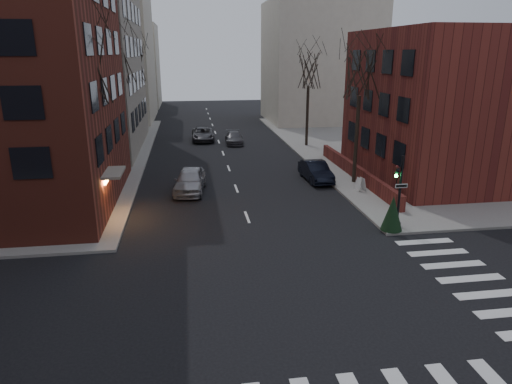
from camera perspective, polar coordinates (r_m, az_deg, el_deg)
ground at (r=16.59m, az=4.51°, el=-17.54°), size 160.00×160.00×0.00m
sidewalk_far_right at (r=54.76m, az=27.87°, el=5.34°), size 44.00×44.00×0.15m
building_right_brick at (r=38.03m, az=23.19°, el=9.87°), size 12.00×14.00×11.00m
low_wall_right at (r=35.71m, az=12.35°, el=2.52°), size 0.35×16.00×1.00m
building_distant_la at (r=69.27m, az=-19.03°, el=15.92°), size 14.00×16.00×18.00m
building_distant_ra at (r=65.85m, az=7.88°, el=15.76°), size 14.00×14.00×16.00m
building_distant_lb at (r=85.85m, az=-15.57°, el=14.94°), size 10.00×12.00×14.00m
traffic_signal at (r=26.02m, az=17.37°, el=-0.45°), size 0.76×0.44×4.00m
tree_left_a at (r=27.84m, az=-20.67°, el=14.13°), size 4.18×4.18×10.26m
tree_left_b at (r=39.66m, az=-17.22°, el=15.68°), size 4.40×4.40×10.80m
tree_left_c at (r=53.57m, az=-14.99°, el=15.11°), size 3.96×3.96×9.72m
tree_right_a at (r=33.53m, az=12.96°, el=14.35°), size 3.96×3.96×9.72m
tree_right_b at (r=46.87m, az=6.61°, el=14.80°), size 3.74×3.74×9.18m
streetlamp_near at (r=35.98m, az=-16.50°, el=8.17°), size 0.36×0.36×6.28m
streetlamp_far at (r=55.73m, az=-13.85°, el=11.33°), size 0.36×0.36×6.28m
parked_sedan at (r=34.90m, az=7.48°, el=2.60°), size 1.79×4.57×1.48m
car_lane_silver at (r=32.11m, az=-8.25°, el=1.46°), size 2.59×5.13×1.68m
car_lane_gray at (r=48.94m, az=-2.76°, el=6.78°), size 1.88×4.37×1.26m
car_lane_far at (r=50.91m, az=-6.67°, el=7.18°), size 2.40×5.13×1.42m
sandwich_board at (r=32.47m, az=12.94°, el=0.97°), size 0.53×0.66×0.94m
evergreen_shrub at (r=25.63m, az=16.69°, el=-2.53°), size 1.52×1.52×1.92m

